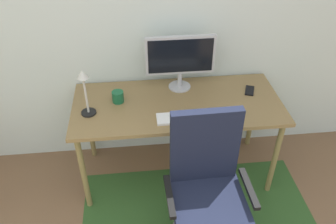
{
  "coord_description": "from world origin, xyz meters",
  "views": [
    {
      "loc": [
        -0.01,
        -0.41,
        2.3
      ],
      "look_at": [
        0.19,
        1.52,
        0.86
      ],
      "focal_mm": 37.19,
      "sensor_mm": 36.0,
      "label": 1
    }
  ],
  "objects_px": {
    "coffee_cup": "(118,97)",
    "desk": "(177,109)",
    "keyboard": "(186,118)",
    "office_chair": "(206,200)",
    "cell_phone": "(250,91)",
    "computer_mouse": "(227,116)",
    "monitor": "(180,57)",
    "desk_lamp": "(84,87)"
  },
  "relations": [
    {
      "from": "desk",
      "to": "keyboard",
      "type": "bearing_deg",
      "value": -79.83
    },
    {
      "from": "keyboard",
      "to": "cell_phone",
      "type": "xyz_separation_m",
      "value": [
        0.56,
        0.31,
        -0.0
      ]
    },
    {
      "from": "desk",
      "to": "desk_lamp",
      "type": "height_order",
      "value": "desk_lamp"
    },
    {
      "from": "desk",
      "to": "keyboard",
      "type": "height_order",
      "value": "keyboard"
    },
    {
      "from": "coffee_cup",
      "to": "cell_phone",
      "type": "distance_m",
      "value": 1.06
    },
    {
      "from": "keyboard",
      "to": "office_chair",
      "type": "relative_size",
      "value": 0.4
    },
    {
      "from": "coffee_cup",
      "to": "cell_phone",
      "type": "xyz_separation_m",
      "value": [
        1.06,
        0.04,
        -0.04
      ]
    },
    {
      "from": "desk_lamp",
      "to": "office_chair",
      "type": "distance_m",
      "value": 1.15
    },
    {
      "from": "computer_mouse",
      "to": "office_chair",
      "type": "relative_size",
      "value": 0.1
    },
    {
      "from": "desk",
      "to": "cell_phone",
      "type": "height_order",
      "value": "cell_phone"
    },
    {
      "from": "cell_phone",
      "to": "keyboard",
      "type": "bearing_deg",
      "value": -131.17
    },
    {
      "from": "office_chair",
      "to": "desk_lamp",
      "type": "bearing_deg",
      "value": 140.03
    },
    {
      "from": "monitor",
      "to": "desk_lamp",
      "type": "xyz_separation_m",
      "value": [
        -0.72,
        -0.28,
        -0.04
      ]
    },
    {
      "from": "keyboard",
      "to": "desk_lamp",
      "type": "xyz_separation_m",
      "value": [
        -0.71,
        0.14,
        0.22
      ]
    },
    {
      "from": "coffee_cup",
      "to": "desk",
      "type": "bearing_deg",
      "value": -7.51
    },
    {
      "from": "keyboard",
      "to": "cell_phone",
      "type": "relative_size",
      "value": 3.07
    },
    {
      "from": "computer_mouse",
      "to": "coffee_cup",
      "type": "bearing_deg",
      "value": 159.56
    },
    {
      "from": "monitor",
      "to": "desk_lamp",
      "type": "height_order",
      "value": "monitor"
    },
    {
      "from": "monitor",
      "to": "cell_phone",
      "type": "height_order",
      "value": "monitor"
    },
    {
      "from": "keyboard",
      "to": "office_chair",
      "type": "height_order",
      "value": "office_chair"
    },
    {
      "from": "desk_lamp",
      "to": "desk",
      "type": "bearing_deg",
      "value": 5.97
    },
    {
      "from": "computer_mouse",
      "to": "desk_lamp",
      "type": "xyz_separation_m",
      "value": [
        -1.0,
        0.16,
        0.21
      ]
    },
    {
      "from": "computer_mouse",
      "to": "coffee_cup",
      "type": "xyz_separation_m",
      "value": [
        -0.79,
        0.29,
        0.03
      ]
    },
    {
      "from": "computer_mouse",
      "to": "desk_lamp",
      "type": "relative_size",
      "value": 0.29
    },
    {
      "from": "desk_lamp",
      "to": "monitor",
      "type": "bearing_deg",
      "value": 21.68
    },
    {
      "from": "office_chair",
      "to": "keyboard",
      "type": "bearing_deg",
      "value": 97.22
    },
    {
      "from": "desk",
      "to": "office_chair",
      "type": "distance_m",
      "value": 0.75
    },
    {
      "from": "monitor",
      "to": "cell_phone",
      "type": "bearing_deg",
      "value": -12.1
    },
    {
      "from": "desk",
      "to": "desk_lamp",
      "type": "distance_m",
      "value": 0.74
    },
    {
      "from": "monitor",
      "to": "cell_phone",
      "type": "xyz_separation_m",
      "value": [
        0.56,
        -0.12,
        -0.27
      ]
    },
    {
      "from": "computer_mouse",
      "to": "coffee_cup",
      "type": "distance_m",
      "value": 0.84
    },
    {
      "from": "coffee_cup",
      "to": "desk_lamp",
      "type": "distance_m",
      "value": 0.31
    },
    {
      "from": "computer_mouse",
      "to": "cell_phone",
      "type": "xyz_separation_m",
      "value": [
        0.27,
        0.33,
        -0.01
      ]
    },
    {
      "from": "computer_mouse",
      "to": "desk_lamp",
      "type": "distance_m",
      "value": 1.04
    },
    {
      "from": "computer_mouse",
      "to": "office_chair",
      "type": "distance_m",
      "value": 0.62
    },
    {
      "from": "monitor",
      "to": "desk",
      "type": "bearing_deg",
      "value": -102.06
    },
    {
      "from": "keyboard",
      "to": "cell_phone",
      "type": "distance_m",
      "value": 0.64
    },
    {
      "from": "desk",
      "to": "monitor",
      "type": "bearing_deg",
      "value": 77.94
    },
    {
      "from": "coffee_cup",
      "to": "desk_lamp",
      "type": "height_order",
      "value": "desk_lamp"
    },
    {
      "from": "coffee_cup",
      "to": "desk_lamp",
      "type": "relative_size",
      "value": 0.25
    },
    {
      "from": "desk",
      "to": "monitor",
      "type": "height_order",
      "value": "monitor"
    },
    {
      "from": "desk_lamp",
      "to": "office_chair",
      "type": "xyz_separation_m",
      "value": [
        0.78,
        -0.63,
        -0.56
      ]
    }
  ]
}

